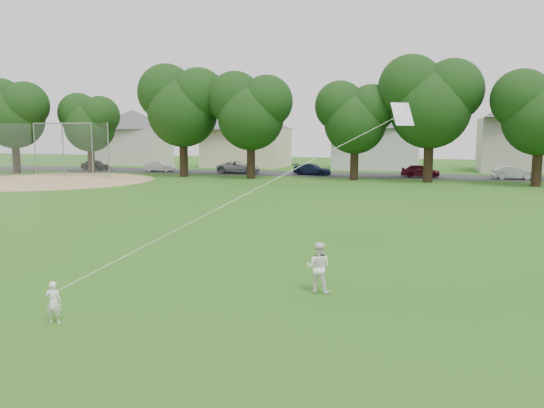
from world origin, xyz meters
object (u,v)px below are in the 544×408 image
(older_boy, at_px, (318,267))
(kite, at_px, (267,184))
(toddler, at_px, (54,302))
(baseball_backstop, at_px, (60,150))

(older_boy, bearing_deg, kite, -26.09)
(older_boy, distance_m, kite, 2.78)
(toddler, xyz_separation_m, kite, (3.39, 4.71, 2.25))
(older_boy, bearing_deg, baseball_backstop, -42.46)
(baseball_backstop, bearing_deg, older_boy, -43.89)
(older_boy, distance_m, baseball_backstop, 43.59)
(toddler, xyz_separation_m, older_boy, (5.05, 3.84, 0.19))
(older_boy, relative_size, baseball_backstop, 0.11)
(toddler, height_order, baseball_backstop, baseball_backstop)
(toddler, xyz_separation_m, baseball_backstop, (-26.33, 34.04, 2.08))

